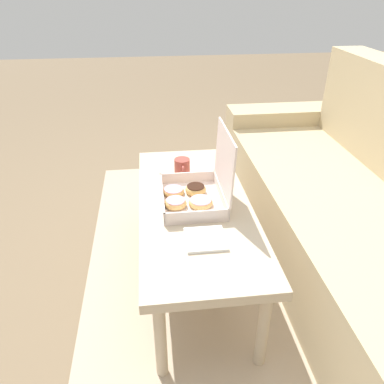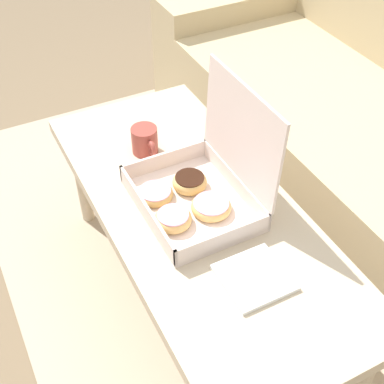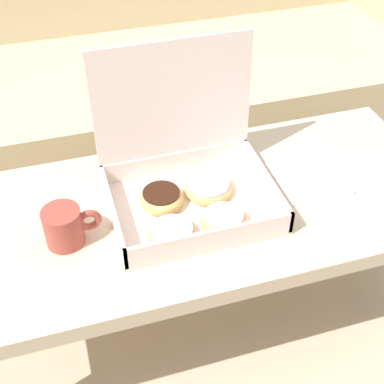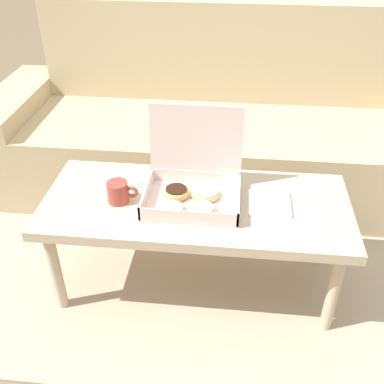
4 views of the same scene
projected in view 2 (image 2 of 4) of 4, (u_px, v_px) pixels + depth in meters
ground_plane at (204, 299)px, 1.75m from camera, size 12.00×12.00×0.00m
area_rug at (281, 266)px, 1.84m from camera, size 2.46×1.73×0.01m
coffee_table at (198, 219)px, 1.48m from camera, size 1.16×0.50×0.43m
pastry_box at (198, 187)px, 1.42m from camera, size 0.35×0.29×0.33m
coffee_mug at (145, 141)px, 1.60m from camera, size 0.12×0.08×0.08m
napkin_stack at (254, 277)px, 1.26m from camera, size 0.16×0.16×0.01m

